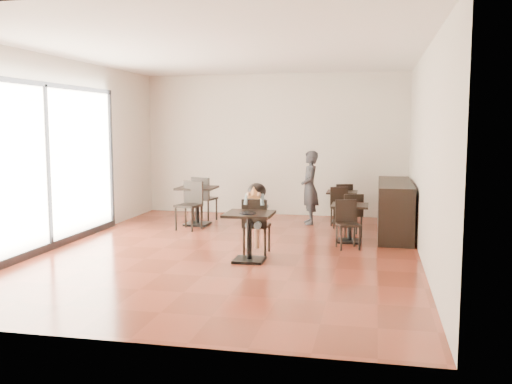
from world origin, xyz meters
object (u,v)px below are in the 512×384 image
(child_chair, at_px, (257,226))
(cafe_table_mid, at_px, (350,223))
(chair_back_b, at_px, (340,208))
(child_table, at_px, (249,237))
(cafe_table_left, at_px, (197,206))
(child, at_px, (257,219))
(adult_patron, at_px, (310,188))
(chair_left_a, at_px, (205,199))
(chair_left_b, at_px, (189,206))
(chair_mid_a, at_px, (351,215))
(chair_back_a, at_px, (343,202))
(cafe_table_back, at_px, (342,207))
(chair_mid_b, at_px, (348,225))

(child_chair, xyz_separation_m, cafe_table_mid, (1.42, 1.20, -0.11))
(cafe_table_mid, height_order, chair_back_b, chair_back_b)
(child_table, height_order, cafe_table_left, cafe_table_left)
(child, relative_size, adult_patron, 0.74)
(chair_left_a, relative_size, chair_left_b, 1.00)
(chair_left_a, bearing_deg, chair_mid_a, 173.35)
(chair_back_a, distance_m, chair_back_b, 0.90)
(cafe_table_mid, distance_m, cafe_table_back, 2.02)
(adult_patron, height_order, chair_mid_b, adult_patron)
(chair_back_b, bearing_deg, child_table, -123.98)
(chair_mid_a, bearing_deg, child, 32.68)
(child_table, bearing_deg, cafe_table_left, 121.29)
(chair_left_a, relative_size, chair_back_b, 1.19)
(child_table, bearing_deg, chair_mid_a, 58.33)
(cafe_table_back, height_order, chair_back_a, chair_back_a)
(cafe_table_mid, xyz_separation_m, cafe_table_back, (-0.25, 2.00, -0.00))
(child_chair, distance_m, chair_mid_a, 2.25)
(adult_patron, distance_m, chair_left_b, 2.54)
(chair_mid_a, xyz_separation_m, chair_back_a, (-0.25, 1.80, -0.00))
(cafe_table_mid, bearing_deg, chair_back_b, 99.90)
(child, height_order, chair_left_a, child)
(cafe_table_mid, bearing_deg, chair_left_b, 170.02)
(child, xyz_separation_m, chair_back_a, (1.17, 3.55, -0.16))
(chair_back_a, bearing_deg, chair_left_a, -0.50)
(child, relative_size, cafe_table_back, 1.70)
(child_chair, distance_m, chair_back_a, 3.74)
(chair_left_a, bearing_deg, adult_patron, -166.22)
(adult_patron, height_order, cafe_table_back, adult_patron)
(child_chair, bearing_deg, chair_left_a, -58.71)
(chair_mid_b, distance_m, chair_left_b, 3.34)
(child_chair, relative_size, chair_mid_b, 1.11)
(cafe_table_mid, relative_size, chair_back_a, 0.84)
(cafe_table_left, height_order, chair_left_b, chair_left_b)
(cafe_table_back, bearing_deg, chair_mid_a, -80.10)
(child, xyz_separation_m, chair_mid_a, (1.42, 1.75, -0.16))
(cafe_table_mid, height_order, cafe_table_left, cafe_table_left)
(child_table, relative_size, chair_left_b, 0.78)
(chair_mid_a, height_order, chair_mid_b, same)
(child, relative_size, chair_left_a, 1.19)
(child_chair, relative_size, chair_mid_a, 1.11)
(child_table, height_order, chair_left_a, chair_left_a)
(child, relative_size, chair_back_a, 1.41)
(child_chair, xyz_separation_m, chair_mid_a, (1.42, 1.75, -0.05))
(chair_mid_b, relative_size, chair_back_b, 1.01)
(chair_mid_a, bearing_deg, chair_back_a, -100.29)
(chair_back_b, bearing_deg, chair_left_b, -176.83)
(adult_patron, height_order, chair_left_a, adult_patron)
(adult_patron, distance_m, cafe_table_back, 0.83)
(cafe_table_left, height_order, chair_back_b, chair_back_b)
(child_table, relative_size, chair_mid_a, 0.93)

